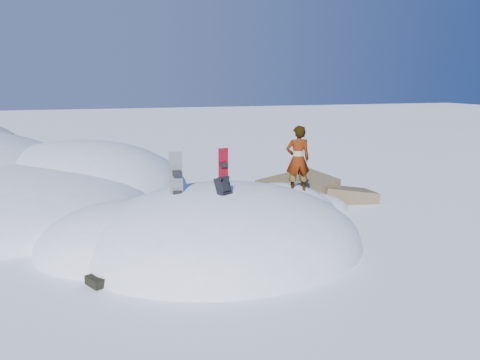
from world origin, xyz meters
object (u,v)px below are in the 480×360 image
object	(u,v)px
backpack	(223,186)
snowboard_red	(223,175)
person	(298,159)
snowboard_dark	(177,185)

from	to	relation	value
backpack	snowboard_red	bearing A→B (deg)	47.98
backpack	person	world-z (taller)	person
snowboard_red	person	xyz separation A→B (m)	(1.91, -0.40, 0.36)
snowboard_red	backpack	xyz separation A→B (m)	(-0.43, -1.45, 0.04)
person	backpack	bearing A→B (deg)	33.15
snowboard_red	person	size ratio (longest dim) A/B	0.80
backpack	person	bearing A→B (deg)	-1.37
snowboard_dark	snowboard_red	bearing A→B (deg)	38.67
snowboard_dark	backpack	world-z (taller)	snowboard_dark
snowboard_red	backpack	distance (m)	1.51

